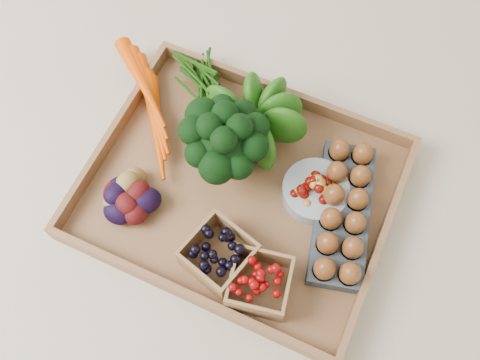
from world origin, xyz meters
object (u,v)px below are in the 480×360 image
at_px(cherry_bowl, 315,191).
at_px(egg_carton, 342,214).
at_px(broccoli, 226,151).
at_px(tray, 240,191).

height_order(cherry_bowl, egg_carton, same).
bearing_deg(broccoli, cherry_bowl, 4.51).
height_order(tray, broccoli, broccoli).
distance_m(broccoli, egg_carton, 0.24).
bearing_deg(egg_carton, broccoli, 164.32).
xyz_separation_m(broccoli, egg_carton, (0.23, -0.01, -0.05)).
relative_size(broccoli, cherry_bowl, 1.31).
relative_size(tray, egg_carton, 2.02).
distance_m(tray, cherry_bowl, 0.14).
distance_m(broccoli, cherry_bowl, 0.18).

